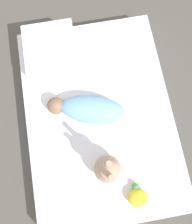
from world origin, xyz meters
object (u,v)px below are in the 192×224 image
at_px(swaddled_baby, 88,109).
at_px(bunny_plush, 108,169).
at_px(turtle_plush, 138,197).
at_px(pillow, 51,49).

relative_size(swaddled_baby, bunny_plush, 1.49).
bearing_deg(bunny_plush, swaddled_baby, 7.92).
relative_size(bunny_plush, turtle_plush, 2.49).
distance_m(bunny_plush, turtle_plush, 0.28).
distance_m(swaddled_baby, bunny_plush, 0.43).
xyz_separation_m(pillow, turtle_plush, (-1.13, -0.42, -0.02)).
relative_size(pillow, bunny_plush, 1.05).
relative_size(swaddled_baby, pillow, 1.42).
height_order(swaddled_baby, turtle_plush, swaddled_baby).
bearing_deg(swaddled_baby, turtle_plush, 125.86).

